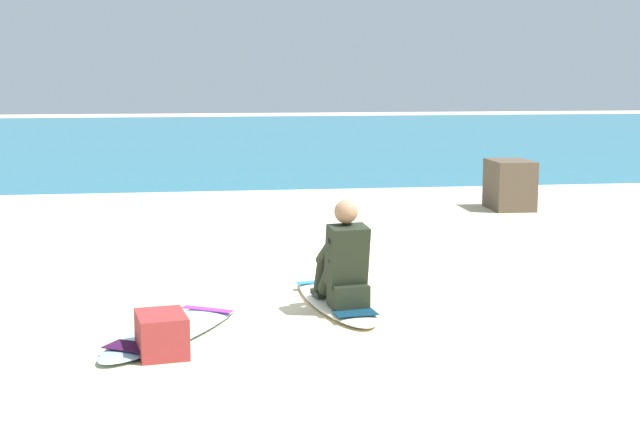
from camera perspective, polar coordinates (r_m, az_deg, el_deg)
The scene contains 8 objects.
ground_plane at distance 9.15m, azimuth 0.87°, elevation -4.08°, with size 80.00×80.00×0.00m, color beige.
sea at distance 29.13m, azimuth -5.75°, elevation 5.24°, with size 80.00×28.00×0.10m, color teal.
breaking_foam at distance 15.53m, azimuth -3.12°, elevation 1.69°, with size 80.00×0.90×0.11m, color white.
surfboard_main at distance 8.62m, azimuth 0.96°, elevation -4.67°, with size 0.72×2.09×0.08m.
surfer_seated at distance 8.24m, azimuth 1.48°, elevation -2.48°, with size 0.45×0.75×0.95m.
surfboard_spare_near at distance 7.72m, azimuth -9.02°, elevation -6.47°, with size 1.47×1.97×0.08m.
shoreline_rock at distance 14.75m, azimuth 11.66°, elevation 2.40°, with size 0.86×0.62×0.77m, color brown.
beach_bag at distance 7.15m, azimuth -9.77°, elevation -6.73°, with size 0.36×0.48×0.32m, color maroon.
Camera 1 is at (-1.47, -8.77, 2.13)m, focal length 51.74 mm.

